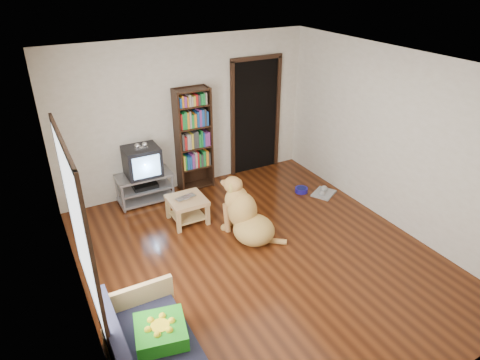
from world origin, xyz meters
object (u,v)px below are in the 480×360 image
laptop (187,199)px  coffee_table (187,205)px  tv_stand (145,187)px  crt_tv (142,160)px  green_cushion (161,332)px  bookshelf (193,134)px  dog_bowl (301,190)px  dog (246,216)px  grey_rag (324,193)px

laptop → coffee_table: bearing=78.1°
tv_stand → crt_tv: size_ratio=1.55×
crt_tv → coffee_table: bearing=-67.7°
green_cushion → coffee_table: (1.23, 2.43, -0.22)m
green_cushion → crt_tv: bearing=87.7°
crt_tv → coffee_table: 1.12m
tv_stand → bookshelf: (0.95, 0.09, 0.73)m
tv_stand → bookshelf: size_ratio=0.50×
dog_bowl → crt_tv: (-2.50, 1.01, 0.70)m
bookshelf → dog: bearing=-89.0°
coffee_table → dog: bearing=-52.8°
crt_tv → dog_bowl: bearing=-22.1°
green_cushion → dog: dog is taller
dog_bowl → bookshelf: (-1.55, 1.08, 0.96)m
laptop → grey_rag: laptop is taller
dog_bowl → coffee_table: 2.13m
bookshelf → crt_tv: bearing=-175.7°
dog → tv_stand: bearing=120.0°
green_cushion → grey_rag: green_cushion is taller
dog → green_cushion: bearing=-138.2°
dog_bowl → dog: dog is taller
tv_stand → crt_tv: crt_tv is taller
grey_rag → dog: dog is taller
tv_stand → crt_tv: (0.00, 0.02, 0.47)m
coffee_table → dog: 0.99m
grey_rag → tv_stand: tv_stand is taller
green_cushion → crt_tv: (0.85, 3.36, 0.24)m
dog_bowl → tv_stand: size_ratio=0.24×
crt_tv → grey_rag: bearing=-24.3°
coffee_table → dog_bowl: bearing=-2.0°
grey_rag → dog: 1.90m
laptop → bookshelf: bearing=49.6°
laptop → dog: dog is taller
laptop → dog_bowl: 2.15m
laptop → coffee_table: size_ratio=0.57×
grey_rag → green_cushion: bearing=-150.0°
coffee_table → grey_rag: bearing=-7.6°
green_cushion → dog_bowl: size_ratio=2.15×
grey_rag → dog: size_ratio=0.39×
grey_rag → crt_tv: size_ratio=0.69×
dog_bowl → coffee_table: coffee_table is taller
bookshelf → dog: bookshelf is taller
dog_bowl → grey_rag: bearing=-39.8°
laptop → dog_bowl: laptop is taller
green_cushion → dog_bowl: 4.12m
laptop → coffee_table: (0.00, 0.03, -0.13)m
dog_bowl → dog: (-1.52, -0.71, 0.30)m
green_cushion → tv_stand: 3.46m
grey_rag → dog_bowl: bearing=140.2°
dog_bowl → dog: bearing=-154.8°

